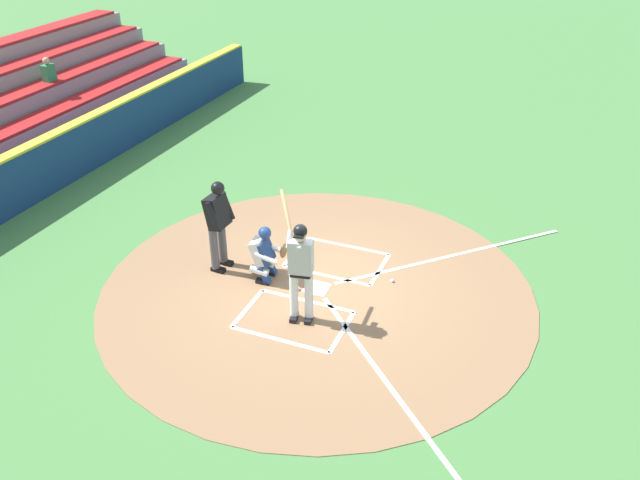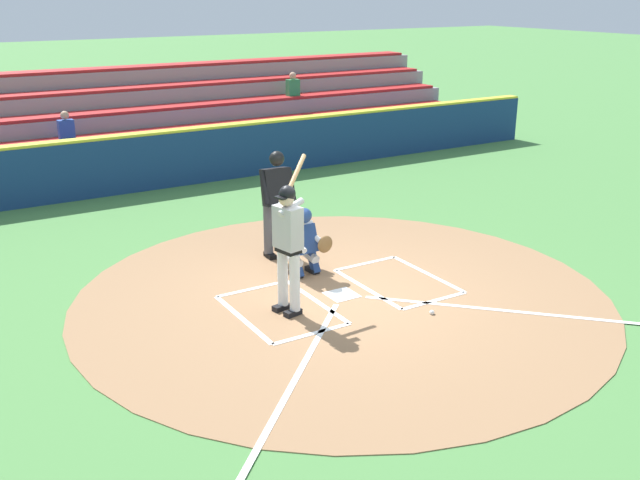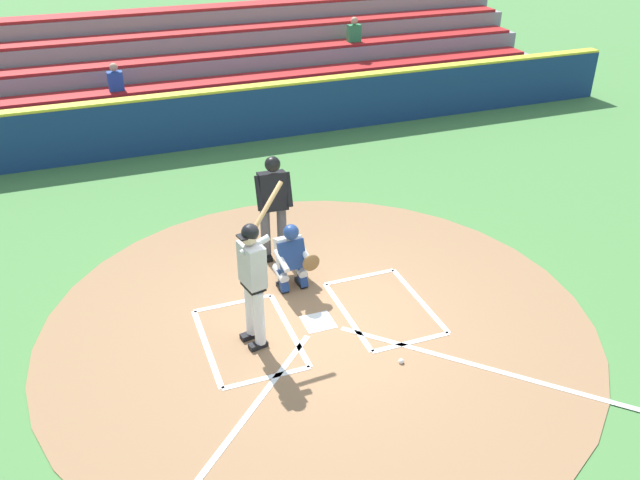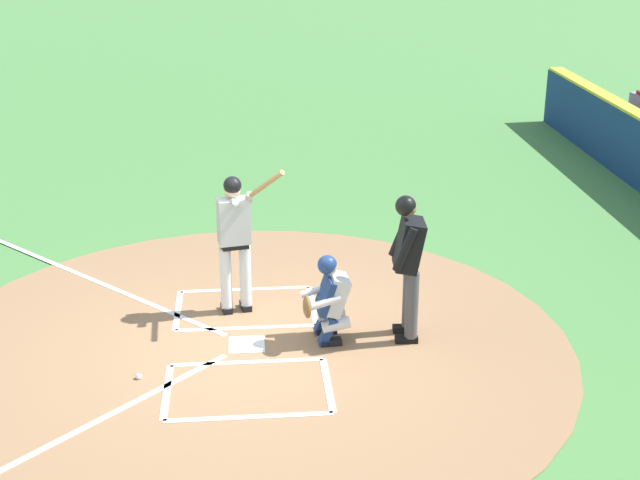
{
  "view_description": "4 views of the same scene",
  "coord_description": "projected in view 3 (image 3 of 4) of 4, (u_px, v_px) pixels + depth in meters",
  "views": [
    {
      "loc": [
        9.46,
        3.91,
        7.0
      ],
      "look_at": [
        -0.05,
        0.04,
        1.03
      ],
      "focal_mm": 37.33,
      "sensor_mm": 36.0,
      "label": 1
    },
    {
      "loc": [
        5.51,
        8.48,
        4.39
      ],
      "look_at": [
        0.51,
        0.21,
        1.04
      ],
      "focal_mm": 40.94,
      "sensor_mm": 36.0,
      "label": 2
    },
    {
      "loc": [
        2.75,
        7.41,
        5.89
      ],
      "look_at": [
        -0.35,
        -0.87,
        0.86
      ],
      "focal_mm": 37.62,
      "sensor_mm": 36.0,
      "label": 3
    },
    {
      "loc": [
        -9.92,
        -0.03,
        5.21
      ],
      "look_at": [
        0.49,
        -0.95,
        1.17
      ],
      "focal_mm": 50.75,
      "sensor_mm": 36.0,
      "label": 4
    }
  ],
  "objects": [
    {
      "name": "ground_plane",
      "position": [
        318.0,
        323.0,
        9.78
      ],
      "size": [
        120.0,
        120.0,
        0.0
      ],
      "primitive_type": "plane",
      "color": "#4C8442"
    },
    {
      "name": "dirt_circle",
      "position": [
        318.0,
        322.0,
        9.77
      ],
      "size": [
        8.0,
        8.0,
        0.01
      ],
      "primitive_type": "cylinder",
      "color": "#99704C",
      "rests_on": "ground"
    },
    {
      "name": "home_plate_and_chalk",
      "position": [
        341.0,
        359.0,
        9.05
      ],
      "size": [
        7.93,
        4.91,
        0.01
      ],
      "color": "white",
      "rests_on": "dirt_circle"
    },
    {
      "name": "batter",
      "position": [
        253.0,
        275.0,
        8.86
      ],
      "size": [
        0.85,
        0.86,
        2.13
      ],
      "color": "white",
      "rests_on": "ground"
    },
    {
      "name": "catcher",
      "position": [
        292.0,
        255.0,
        10.3
      ],
      "size": [
        0.62,
        0.61,
        1.13
      ],
      "color": "black",
      "rests_on": "ground"
    },
    {
      "name": "plate_umpire",
      "position": [
        273.0,
        201.0,
        10.84
      ],
      "size": [
        0.6,
        0.43,
        1.86
      ],
      "color": "#4C4C51",
      "rests_on": "ground"
    },
    {
      "name": "baseball",
      "position": [
        401.0,
        361.0,
        8.97
      ],
      "size": [
        0.07,
        0.07,
        0.07
      ],
      "primitive_type": "sphere",
      "color": "white",
      "rests_on": "ground"
    },
    {
      "name": "backstop_wall",
      "position": [
        206.0,
        118.0,
        15.56
      ],
      "size": [
        22.0,
        0.36,
        1.31
      ],
      "color": "navy",
      "rests_on": "ground"
    },
    {
      "name": "bleacher_stand",
      "position": [
        180.0,
        73.0,
        18.12
      ],
      "size": [
        20.0,
        4.25,
        2.33
      ],
      "color": "gray",
      "rests_on": "ground"
    }
  ]
}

